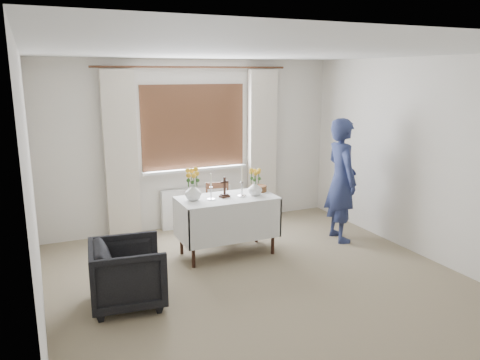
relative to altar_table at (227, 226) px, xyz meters
name	(u,v)px	position (x,y,z in m)	size (l,w,h in m)	color
ground	(270,290)	(0.02, -1.16, -0.38)	(5.00, 5.00, 0.00)	gray
altar_table	(227,226)	(0.00, 0.00, 0.00)	(1.24, 0.64, 0.76)	silver
wooden_chair	(220,211)	(0.15, 0.61, 0.01)	(0.36, 0.36, 0.78)	brown
armchair	(128,273)	(-1.43, -0.84, -0.05)	(0.71, 0.73, 0.66)	black
person	(341,180)	(1.66, -0.13, 0.47)	(0.62, 0.41, 1.71)	navy
radiator	(197,207)	(0.02, 1.26, -0.08)	(1.10, 0.10, 0.60)	white
wooden_cross	(225,187)	(-0.02, 0.02, 0.51)	(0.12, 0.09, 0.26)	black
candlestick_left	(211,186)	(-0.22, -0.02, 0.55)	(0.10, 0.10, 0.34)	silver
candlestick_right	(242,181)	(0.19, -0.04, 0.58)	(0.11, 0.11, 0.40)	silver
flower_vase_left	(193,192)	(-0.43, 0.04, 0.49)	(0.20, 0.20, 0.21)	white
flower_vase_right	(255,188)	(0.37, -0.06, 0.47)	(0.18, 0.18, 0.19)	white
wicker_basket	(259,188)	(0.51, 0.11, 0.42)	(0.21, 0.21, 0.08)	brown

